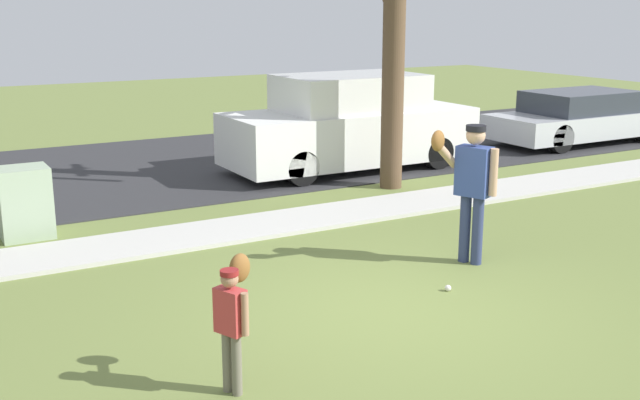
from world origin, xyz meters
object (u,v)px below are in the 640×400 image
object	(u,v)px
person_child	(233,308)
utility_cabinet	(24,203)
parked_van_white	(350,125)
baseball	(448,288)
parked_sedan_silver	(580,117)
street_tree_near	(395,16)
person_adult	(471,179)

from	to	relation	value
person_child	utility_cabinet	world-z (taller)	person_child
parked_van_white	baseball	bearing A→B (deg)	67.97
utility_cabinet	parked_van_white	size ratio (longest dim) A/B	0.20
utility_cabinet	baseball	bearing A→B (deg)	-50.25
parked_van_white	parked_sedan_silver	xyz separation A→B (m)	(6.39, -0.06, -0.28)
street_tree_near	parked_van_white	xyz separation A→B (m)	(0.16, 1.71, -2.13)
person_child	parked_sedan_silver	distance (m)	14.12
person_child	parked_sedan_silver	world-z (taller)	parked_sedan_silver
baseball	street_tree_near	distance (m)	6.08
person_adult	parked_sedan_silver	xyz separation A→B (m)	(8.14, 5.68, -0.49)
baseball	utility_cabinet	xyz separation A→B (m)	(-3.87, 4.65, 0.47)
baseball	utility_cabinet	size ratio (longest dim) A/B	0.07
person_adult	parked_van_white	bearing A→B (deg)	-129.82
parked_sedan_silver	parked_van_white	bearing A→B (deg)	-0.54
utility_cabinet	street_tree_near	distance (m)	6.78
person_child	person_adult	bearing A→B (deg)	-0.24
baseball	street_tree_near	size ratio (longest dim) A/B	0.01
person_child	parked_van_white	xyz separation A→B (m)	(5.68, 7.38, 0.17)
person_child	parked_sedan_silver	bearing A→B (deg)	8.34
street_tree_near	parked_sedan_silver	bearing A→B (deg)	14.16
utility_cabinet	parked_sedan_silver	bearing A→B (deg)	7.56
person_child	parked_van_white	size ratio (longest dim) A/B	0.23
street_tree_near	person_child	bearing A→B (deg)	-134.24
street_tree_near	parked_van_white	world-z (taller)	street_tree_near
baseball	parked_sedan_silver	bearing A→B (deg)	35.26
person_child	street_tree_near	xyz separation A→B (m)	(5.52, 5.66, 2.29)
parked_van_white	person_child	bearing A→B (deg)	52.41
utility_cabinet	parked_van_white	world-z (taller)	parked_van_white
baseball	parked_sedan_silver	xyz separation A→B (m)	(8.99, 6.36, 0.58)
person_child	utility_cabinet	size ratio (longest dim) A/B	1.12
person_child	baseball	xyz separation A→B (m)	(3.08, 0.96, -0.70)
parked_van_white	parked_sedan_silver	world-z (taller)	parked_van_white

